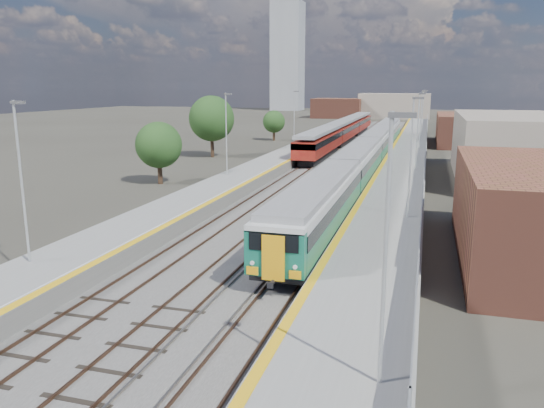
% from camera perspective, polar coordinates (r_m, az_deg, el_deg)
% --- Properties ---
extents(ground, '(320.00, 320.00, 0.00)m').
position_cam_1_polar(ground, '(62.80, 9.24, 4.05)').
color(ground, '#47443A').
rests_on(ground, ground).
extents(ballast_bed, '(10.50, 155.00, 0.06)m').
position_cam_1_polar(ballast_bed, '(65.55, 7.56, 4.49)').
color(ballast_bed, '#565451').
rests_on(ballast_bed, ground).
extents(tracks, '(8.96, 160.00, 0.17)m').
position_cam_1_polar(tracks, '(67.10, 8.29, 4.72)').
color(tracks, '#4C3323').
rests_on(tracks, ground).
extents(platform_right, '(4.70, 155.00, 8.52)m').
position_cam_1_polar(platform_right, '(64.79, 14.19, 4.57)').
color(platform_right, slate).
rests_on(platform_right, ground).
extents(platform_left, '(4.30, 155.00, 8.52)m').
position_cam_1_polar(platform_left, '(66.82, 1.78, 5.16)').
color(platform_left, slate).
rests_on(platform_left, ground).
extents(buildings, '(72.00, 185.50, 40.00)m').
position_cam_1_polar(buildings, '(152.46, 6.73, 13.08)').
color(buildings, brown).
rests_on(buildings, ground).
extents(green_train, '(2.75, 76.75, 3.03)m').
position_cam_1_polar(green_train, '(59.81, 10.44, 5.65)').
color(green_train, black).
rests_on(green_train, ground).
extents(red_train, '(2.86, 57.99, 3.61)m').
position_cam_1_polar(red_train, '(87.03, 7.67, 7.85)').
color(red_train, black).
rests_on(red_train, ground).
extents(tree_a, '(4.35, 4.35, 5.90)m').
position_cam_1_polar(tree_a, '(51.15, -12.08, 6.22)').
color(tree_a, '#382619').
rests_on(tree_a, ground).
extents(tree_b, '(5.88, 5.88, 7.96)m').
position_cam_1_polar(tree_b, '(69.76, -6.52, 9.11)').
color(tree_b, '#382619').
rests_on(tree_b, ground).
extents(tree_c, '(3.77, 3.77, 5.11)m').
position_cam_1_polar(tree_c, '(91.11, 0.21, 8.85)').
color(tree_c, '#382619').
rests_on(tree_c, ground).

